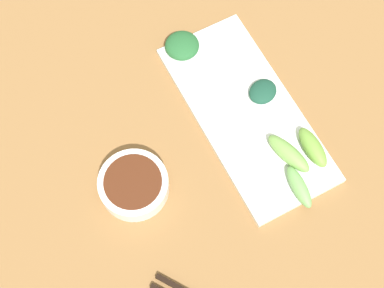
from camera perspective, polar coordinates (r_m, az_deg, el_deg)
The scene contains 8 objects.
tabletop at distance 0.96m, azimuth -0.38°, elevation -1.32°, with size 2.10×2.10×0.02m, color olive.
sauce_bowl at distance 0.91m, azimuth -6.02°, elevation -4.19°, with size 0.11×0.11×0.04m.
serving_plate at distance 0.98m, azimuth 5.62°, elevation 3.18°, with size 0.17×0.37×0.01m, color white.
broccoli_stalk_0 at distance 0.92m, azimuth 10.94°, elevation -4.35°, with size 0.02×0.08×0.02m, color #72AC5B.
broccoli_leafy_1 at distance 1.02m, azimuth -1.03°, elevation 10.08°, with size 0.06×0.06×0.02m, color #245D2F.
broccoli_stalk_2 at distance 0.95m, azimuth 12.29°, elevation -0.34°, with size 0.03×0.08×0.03m, color #6FA03D.
broccoli_leafy_3 at distance 0.98m, azimuth 7.29°, elevation 5.37°, with size 0.05×0.04×0.02m, color #194533.
broccoli_stalk_4 at distance 0.93m, azimuth 9.90°, elevation -0.97°, with size 0.03×0.09×0.03m, color #75A74D.
Camera 1 is at (-0.15, -0.30, 0.90)m, focal length 51.89 mm.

